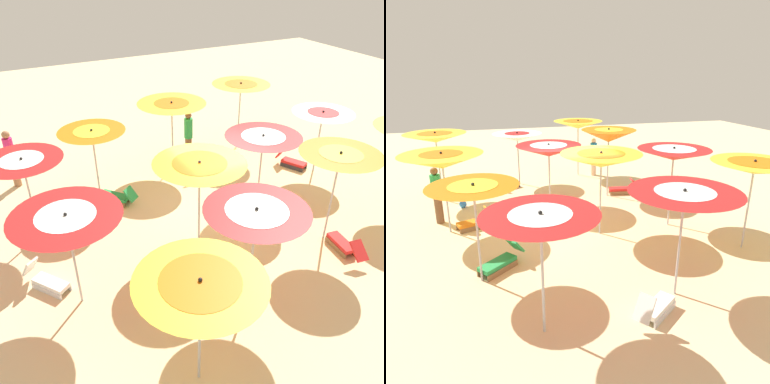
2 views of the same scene
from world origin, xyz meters
TOP-DOWN VIEW (x-y plane):
  - ground at (0.00, 0.00)m, footprint 39.69×39.69m
  - beach_umbrella_0 at (-1.56, -4.61)m, footprint 1.99×1.99m
  - beach_umbrella_1 at (1.31, -4.19)m, footprint 2.21×2.21m
  - beach_umbrella_2 at (4.11, -2.77)m, footprint 2.13×2.13m
  - beach_umbrella_3 at (-2.63, -2.61)m, footprint 1.91×1.91m
  - beach_umbrella_4 at (0.71, -0.95)m, footprint 2.25×2.25m
  - beach_umbrella_5 at (2.93, -0.91)m, footprint 2.10×2.10m
  - beach_umbrella_6 at (-3.49, 0.28)m, footprint 2.26×2.26m
  - beach_umbrella_7 at (-0.26, 1.59)m, footprint 2.17×2.17m
  - beach_umbrella_8 at (2.03, 2.13)m, footprint 1.98×1.98m
  - beach_umbrella_9 at (-3.93, 3.24)m, footprint 2.11×2.11m
  - beach_umbrella_10 at (-1.00, 4.49)m, footprint 1.99×1.99m
  - beach_umbrella_11 at (1.71, 5.16)m, footprint 2.12×2.12m
  - lounger_0 at (-2.19, -2.22)m, footprint 1.18×1.06m
  - lounger_1 at (0.56, -4.77)m, footprint 1.12×0.95m
  - lounger_2 at (-2.77, 0.37)m, footprint 1.19×0.73m
  - lounger_3 at (2.70, 2.18)m, footprint 1.30×0.52m
  - lounger_4 at (-1.58, 4.00)m, footprint 1.13×0.80m
  - beachgoer_1 at (-3.83, 1.06)m, footprint 0.30×0.30m
  - beachgoer_2 at (2.38, 4.96)m, footprint 0.30×0.30m
  - beach_ball at (-3.20, 2.22)m, footprint 0.25×0.25m

SIDE VIEW (x-z plane):
  - ground at x=0.00m, z-range -0.04..0.00m
  - beach_ball at x=-3.20m, z-range 0.00..0.25m
  - lounger_2 at x=-2.77m, z-range -0.10..0.49m
  - lounger_0 at x=-2.19m, z-range -0.10..0.50m
  - lounger_4 at x=-1.58m, z-range -0.11..0.52m
  - lounger_3 at x=2.70m, z-range -0.08..0.50m
  - lounger_1 at x=0.56m, z-range -0.13..0.56m
  - beachgoer_2 at x=2.38m, z-range 0.04..1.71m
  - beachgoer_1 at x=-3.83m, z-range 0.05..1.82m
  - beach_umbrella_10 at x=-1.00m, z-range 0.87..3.05m
  - beach_umbrella_7 at x=-0.26m, z-range 0.87..3.09m
  - beach_umbrella_3 at x=-2.63m, z-range 0.94..3.24m
  - beach_umbrella_0 at x=-1.56m, z-range 0.92..3.27m
  - beach_umbrella_6 at x=-3.49m, z-range 0.94..3.34m
  - beach_umbrella_1 at x=1.31m, z-range 0.96..3.31m
  - beach_umbrella_4 at x=0.71m, z-range 0.97..3.41m
  - beach_umbrella_2 at x=4.11m, z-range 1.00..3.41m
  - beach_umbrella_5 at x=2.93m, z-range 0.99..3.42m
  - beach_umbrella_11 at x=1.71m, z-range 1.03..3.52m
  - beach_umbrella_8 at x=2.03m, z-range 1.00..3.55m
  - beach_umbrella_9 at x=-3.93m, z-range 1.04..3.54m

